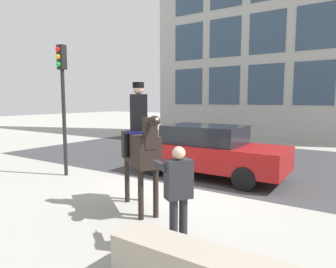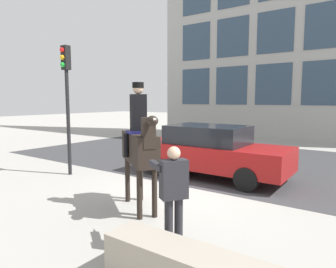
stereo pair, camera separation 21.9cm
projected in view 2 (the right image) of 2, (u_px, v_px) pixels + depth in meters
ground_plane at (177, 192)px, 7.64m from camera, size 80.00×80.00×0.00m
road_surface at (245, 161)px, 11.49m from camera, size 18.80×8.50×0.01m
mounted_horse_lead at (140, 145)px, 6.27m from camera, size 1.71×1.33×2.70m
pedestrian_bystander at (173, 191)px, 4.50m from camera, size 0.90×0.50×1.65m
street_car_near_lane at (210, 151)px, 9.10m from camera, size 4.62×1.91×1.56m
traffic_light at (67, 89)px, 9.12m from camera, size 0.24×0.29×3.96m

